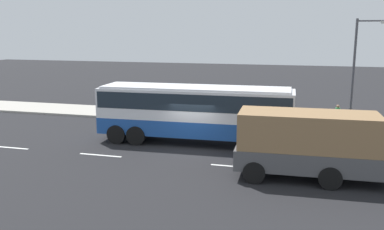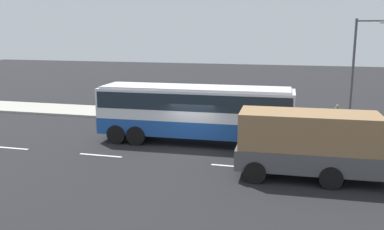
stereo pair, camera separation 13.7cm
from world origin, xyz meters
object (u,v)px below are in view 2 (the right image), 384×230
coach_bus (195,108)px  pedestrian_near_curb (337,115)px  pedestrian_at_crossing (146,102)px  street_lamp (357,66)px  cargo_truck (331,144)px

coach_bus → pedestrian_near_curb: size_ratio=7.32×
pedestrian_at_crossing → street_lamp: street_lamp is taller
cargo_truck → street_lamp: size_ratio=1.21×
cargo_truck → pedestrian_near_curb: (0.99, 9.99, -0.59)m
pedestrian_near_curb → pedestrian_at_crossing: 13.79m
street_lamp → pedestrian_at_crossing: bearing=177.4°
cargo_truck → pedestrian_at_crossing: bearing=137.3°
pedestrian_at_crossing → street_lamp: bearing=-86.1°
cargo_truck → coach_bus: bearing=146.2°
coach_bus → pedestrian_near_curb: (8.23, 5.54, -1.03)m
coach_bus → pedestrian_at_crossing: coach_bus is taller
pedestrian_at_crossing → pedestrian_near_curb: bearing=-87.2°
coach_bus → street_lamp: (9.24, 5.77, 2.16)m
pedestrian_near_curb → pedestrian_at_crossing: bearing=-37.8°
pedestrian_at_crossing → street_lamp: size_ratio=0.23×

